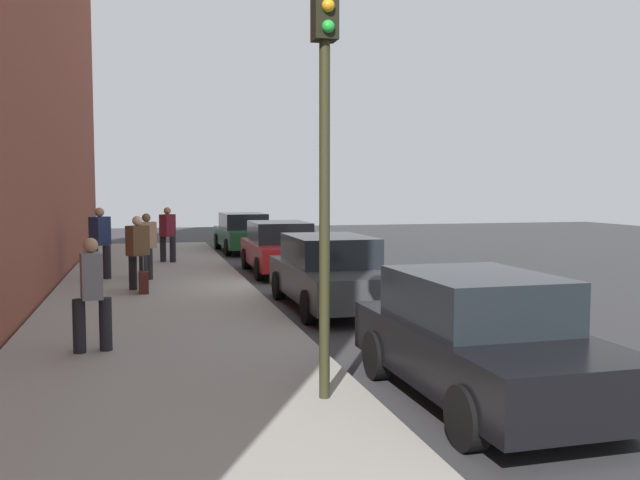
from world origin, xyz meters
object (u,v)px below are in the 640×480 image
(pedestrian_brown_coat, at_px, (138,251))
(parked_car_green, at_px, (244,233))
(parked_car_red, at_px, (280,248))
(pedestrian_tan_coat, at_px, (147,244))
(pedestrian_burgundy_coat, at_px, (168,233))
(pedestrian_navy_coat, at_px, (100,241))
(pedestrian_grey_coat, at_px, (92,291))
(traffic_light_pole, at_px, (325,118))
(parked_car_charcoal, at_px, (331,272))
(rolling_suitcase, at_px, (144,282))
(parked_car_black, at_px, (480,338))

(pedestrian_brown_coat, bearing_deg, parked_car_green, 159.55)
(parked_car_red, height_order, pedestrian_tan_coat, pedestrian_tan_coat)
(parked_car_green, height_order, pedestrian_burgundy_coat, pedestrian_burgundy_coat)
(pedestrian_navy_coat, distance_m, pedestrian_grey_coat, 8.40)
(parked_car_red, height_order, traffic_light_pole, traffic_light_pole)
(parked_car_green, xyz_separation_m, pedestrian_grey_coat, (16.48, -4.49, 0.28))
(parked_car_charcoal, xyz_separation_m, pedestrian_brown_coat, (-2.56, -3.93, 0.31))
(parked_car_green, height_order, pedestrian_grey_coat, pedestrian_grey_coat)
(parked_car_green, relative_size, pedestrian_grey_coat, 2.86)
(pedestrian_grey_coat, bearing_deg, pedestrian_brown_coat, 174.45)
(parked_car_green, relative_size, rolling_suitcase, 5.57)
(pedestrian_navy_coat, relative_size, pedestrian_tan_coat, 1.09)
(parked_car_black, relative_size, traffic_light_pole, 0.89)
(parked_car_black, relative_size, pedestrian_tan_coat, 2.43)
(pedestrian_burgundy_coat, bearing_deg, parked_car_red, 50.99)
(parked_car_charcoal, distance_m, pedestrian_tan_coat, 5.93)
(pedestrian_navy_coat, height_order, traffic_light_pole, traffic_light_pole)
(pedestrian_navy_coat, relative_size, traffic_light_pole, 0.40)
(parked_car_green, bearing_deg, pedestrian_tan_coat, -23.69)
(pedestrian_tan_coat, distance_m, pedestrian_burgundy_coat, 4.06)
(parked_car_red, bearing_deg, pedestrian_tan_coat, -69.23)
(pedestrian_grey_coat, xyz_separation_m, pedestrian_burgundy_coat, (-12.04, 1.44, 0.05))
(pedestrian_navy_coat, xyz_separation_m, rolling_suitcase, (2.92, 1.09, -0.74))
(traffic_light_pole, bearing_deg, rolling_suitcase, -166.63)
(pedestrian_brown_coat, xyz_separation_m, rolling_suitcase, (0.52, 0.12, -0.67))
(pedestrian_grey_coat, height_order, pedestrian_burgundy_coat, pedestrian_burgundy_coat)
(parked_car_black, distance_m, rolling_suitcase, 9.39)
(pedestrian_burgundy_coat, relative_size, traffic_light_pole, 0.37)
(parked_car_charcoal, distance_m, traffic_light_pole, 7.10)
(parked_car_green, bearing_deg, pedestrian_brown_coat, -20.45)
(pedestrian_burgundy_coat, relative_size, pedestrian_brown_coat, 1.01)
(parked_car_green, distance_m, pedestrian_grey_coat, 17.09)
(parked_car_black, xyz_separation_m, rolling_suitcase, (-8.55, -3.87, -0.36))
(parked_car_charcoal, distance_m, pedestrian_brown_coat, 4.70)
(pedestrian_tan_coat, height_order, pedestrian_burgundy_coat, pedestrian_burgundy_coat)
(pedestrian_navy_coat, bearing_deg, parked_car_black, 23.41)
(parked_car_green, xyz_separation_m, pedestrian_navy_coat, (8.09, -4.89, 0.38))
(pedestrian_burgundy_coat, distance_m, rolling_suitcase, 6.64)
(parked_car_green, distance_m, pedestrian_tan_coat, 9.23)
(pedestrian_tan_coat, bearing_deg, parked_car_black, 18.82)
(pedestrian_grey_coat, xyz_separation_m, pedestrian_brown_coat, (-5.99, 0.58, 0.04))
(pedestrian_burgundy_coat, bearing_deg, traffic_light_pole, 4.82)
(pedestrian_burgundy_coat, bearing_deg, pedestrian_grey_coat, -6.83)
(parked_car_charcoal, height_order, pedestrian_tan_coat, pedestrian_tan_coat)
(pedestrian_navy_coat, bearing_deg, pedestrian_brown_coat, 22.08)
(parked_car_green, distance_m, pedestrian_burgundy_coat, 5.40)
(parked_car_red, bearing_deg, parked_car_charcoal, -0.87)
(parked_car_black, bearing_deg, parked_car_red, 179.86)
(parked_car_charcoal, bearing_deg, pedestrian_navy_coat, -135.33)
(parked_car_black, height_order, rolling_suitcase, parked_car_black)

